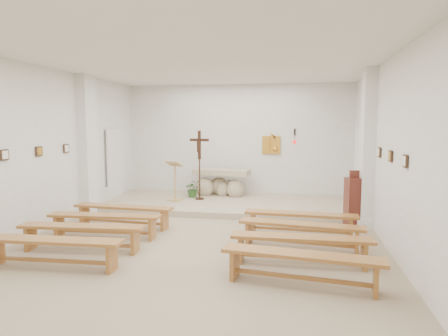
% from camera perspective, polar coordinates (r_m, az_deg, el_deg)
% --- Properties ---
extents(ground, '(7.00, 10.00, 0.00)m').
position_cam_1_polar(ground, '(7.84, -3.68, -10.65)').
color(ground, tan).
rests_on(ground, ground).
extents(wall_left, '(0.02, 10.00, 3.50)m').
position_cam_1_polar(wall_left, '(9.04, -25.77, 2.28)').
color(wall_left, white).
rests_on(wall_left, ground).
extents(wall_right, '(0.02, 10.00, 3.50)m').
position_cam_1_polar(wall_right, '(7.47, 23.16, 1.69)').
color(wall_right, white).
rests_on(wall_right, ground).
extents(wall_back, '(7.00, 0.02, 3.50)m').
position_cam_1_polar(wall_back, '(12.41, 1.93, 3.82)').
color(wall_back, white).
rests_on(wall_back, ground).
extents(ceiling, '(7.00, 10.00, 0.02)m').
position_cam_1_polar(ceiling, '(7.60, -3.87, 15.41)').
color(ceiling, silver).
rests_on(ceiling, wall_back).
extents(sanctuary_platform, '(6.98, 3.00, 0.15)m').
position_cam_1_polar(sanctuary_platform, '(11.15, 0.75, -5.14)').
color(sanctuary_platform, '#C2B495').
rests_on(sanctuary_platform, ground).
extents(pilaster_left, '(0.26, 0.55, 3.50)m').
position_cam_1_polar(pilaster_left, '(10.65, -18.88, 3.08)').
color(pilaster_left, white).
rests_on(pilaster_left, ground).
extents(pilaster_right, '(0.26, 0.55, 3.50)m').
position_cam_1_polar(pilaster_right, '(9.41, 19.80, 2.67)').
color(pilaster_right, white).
rests_on(pilaster_right, ground).
extents(gold_wall_relief, '(0.55, 0.04, 0.55)m').
position_cam_1_polar(gold_wall_relief, '(12.27, 6.77, 3.28)').
color(gold_wall_relief, gold).
rests_on(gold_wall_relief, wall_back).
extents(sanctuary_lamp, '(0.11, 0.36, 0.44)m').
position_cam_1_polar(sanctuary_lamp, '(11.99, 10.05, 3.92)').
color(sanctuary_lamp, black).
rests_on(sanctuary_lamp, wall_back).
extents(station_frame_left_front, '(0.03, 0.20, 0.20)m').
position_cam_1_polar(station_frame_left_front, '(8.40, -28.87, 1.66)').
color(station_frame_left_front, '#3B271A').
rests_on(station_frame_left_front, wall_left).
extents(station_frame_left_mid, '(0.03, 0.20, 0.20)m').
position_cam_1_polar(station_frame_left_mid, '(9.19, -24.92, 2.19)').
color(station_frame_left_mid, '#3B271A').
rests_on(station_frame_left_mid, wall_left).
extents(station_frame_left_rear, '(0.03, 0.20, 0.20)m').
position_cam_1_polar(station_frame_left_rear, '(10.02, -21.62, 2.62)').
color(station_frame_left_rear, '#3B271A').
rests_on(station_frame_left_rear, wall_left).
extents(station_frame_right_front, '(0.03, 0.20, 0.20)m').
position_cam_1_polar(station_frame_right_front, '(6.69, 24.46, 0.90)').
color(station_frame_right_front, '#3B271A').
rests_on(station_frame_right_front, wall_right).
extents(station_frame_right_mid, '(0.03, 0.20, 0.20)m').
position_cam_1_polar(station_frame_right_mid, '(7.66, 22.68, 1.59)').
color(station_frame_right_mid, '#3B271A').
rests_on(station_frame_right_mid, wall_right).
extents(station_frame_right_rear, '(0.03, 0.20, 0.20)m').
position_cam_1_polar(station_frame_right_rear, '(8.64, 21.30, 2.12)').
color(station_frame_right_rear, '#3B271A').
rests_on(station_frame_right_rear, wall_right).
extents(radiator_left, '(0.10, 0.85, 0.52)m').
position_cam_1_polar(radiator_left, '(11.46, -17.17, -4.12)').
color(radiator_left, silver).
rests_on(radiator_left, ground).
extents(radiator_right, '(0.10, 0.85, 0.52)m').
position_cam_1_polar(radiator_right, '(10.29, 19.21, -5.35)').
color(radiator_right, silver).
rests_on(radiator_right, ground).
extents(altar, '(1.72, 0.82, 0.86)m').
position_cam_1_polar(altar, '(12.02, -0.42, -2.34)').
color(altar, beige).
rests_on(altar, sanctuary_platform).
extents(lectern, '(0.48, 0.44, 1.15)m').
position_cam_1_polar(lectern, '(11.22, -7.04, -1.80)').
color(lectern, tan).
rests_on(lectern, sanctuary_platform).
extents(crucifix_stand, '(0.58, 0.26, 1.95)m').
position_cam_1_polar(crucifix_stand, '(11.28, -3.53, 1.17)').
color(crucifix_stand, '#351B11').
rests_on(crucifix_stand, sanctuary_platform).
extents(potted_plant, '(0.57, 0.54, 0.50)m').
position_cam_1_polar(potted_plant, '(11.76, -4.46, -2.95)').
color(potted_plant, '#2D5923').
rests_on(potted_plant, sanctuary_platform).
extents(donation_pedestal, '(0.41, 0.41, 1.26)m').
position_cam_1_polar(donation_pedestal, '(9.41, 18.00, -4.60)').
color(donation_pedestal, '#582219').
rests_on(donation_pedestal, ground).
extents(bench_left_front, '(2.29, 0.50, 0.48)m').
position_cam_1_polar(bench_left_front, '(9.19, -14.19, -5.99)').
color(bench_left_front, '#AD6C32').
rests_on(bench_left_front, ground).
extents(bench_right_front, '(2.29, 0.48, 0.48)m').
position_cam_1_polar(bench_right_front, '(8.37, 10.89, -7.11)').
color(bench_right_front, '#AD6C32').
rests_on(bench_right_front, ground).
extents(bench_left_second, '(2.29, 0.50, 0.48)m').
position_cam_1_polar(bench_left_second, '(8.43, -16.67, -7.17)').
color(bench_left_second, '#AD6C32').
rests_on(bench_left_second, ground).
extents(bench_right_second, '(2.30, 0.65, 0.48)m').
position_cam_1_polar(bench_right_second, '(7.53, 10.93, -8.63)').
color(bench_right_second, '#AD6C32').
rests_on(bench_right_second, ground).
extents(bench_left_third, '(2.30, 0.54, 0.48)m').
position_cam_1_polar(bench_left_third, '(7.69, -19.65, -8.56)').
color(bench_left_third, '#AD6C32').
rests_on(bench_left_third, ground).
extents(bench_right_third, '(2.28, 0.40, 0.48)m').
position_cam_1_polar(bench_right_third, '(6.69, 10.97, -10.53)').
color(bench_right_third, '#AD6C32').
rests_on(bench_right_third, ground).
extents(bench_left_fourth, '(2.29, 0.47, 0.48)m').
position_cam_1_polar(bench_left_fourth, '(6.98, -23.28, -10.22)').
color(bench_left_fourth, '#AD6C32').
rests_on(bench_left_fourth, ground).
extents(bench_right_fourth, '(2.30, 0.64, 0.48)m').
position_cam_1_polar(bench_right_fourth, '(5.86, 11.03, -12.97)').
color(bench_right_fourth, '#AD6C32').
rests_on(bench_right_fourth, ground).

